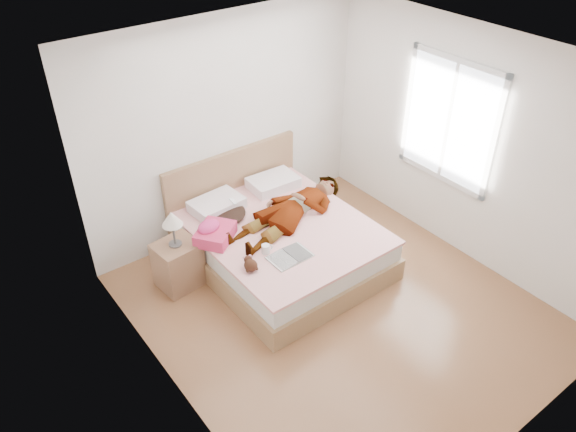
# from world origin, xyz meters

# --- Properties ---
(ground) EXTENTS (4.00, 4.00, 0.00)m
(ground) POSITION_xyz_m (0.00, 0.00, 0.00)
(ground) COLOR #502F19
(ground) RESTS_ON ground
(woman) EXTENTS (1.81, 1.00, 0.24)m
(woman) POSITION_xyz_m (0.20, 1.06, 0.63)
(woman) COLOR white
(woman) RESTS_ON bed
(hair) EXTENTS (0.57, 0.64, 0.08)m
(hair) POSITION_xyz_m (-0.37, 1.51, 0.55)
(hair) COLOR black
(hair) RESTS_ON bed
(phone) EXTENTS (0.06, 0.10, 0.05)m
(phone) POSITION_xyz_m (-0.30, 1.46, 0.69)
(phone) COLOR silver
(phone) RESTS_ON bed
(room_shell) EXTENTS (4.00, 4.00, 4.00)m
(room_shell) POSITION_xyz_m (1.77, 0.30, 1.50)
(room_shell) COLOR white
(room_shell) RESTS_ON ground
(bed) EXTENTS (1.80, 2.08, 1.00)m
(bed) POSITION_xyz_m (0.00, 1.04, 0.28)
(bed) COLOR brown
(bed) RESTS_ON ground
(towel) EXTENTS (0.55, 0.53, 0.22)m
(towel) POSITION_xyz_m (-0.72, 1.20, 0.60)
(towel) COLOR #E33D5E
(towel) RESTS_ON bed
(magazine) EXTENTS (0.44, 0.29, 0.03)m
(magazine) POSITION_xyz_m (-0.27, 0.47, 0.52)
(magazine) COLOR silver
(magazine) RESTS_ON bed
(coffee_mug) EXTENTS (0.13, 0.10, 0.10)m
(coffee_mug) POSITION_xyz_m (-0.42, 0.68, 0.56)
(coffee_mug) COLOR white
(coffee_mug) RESTS_ON bed
(plush_toy) EXTENTS (0.17, 0.22, 0.11)m
(plush_toy) POSITION_xyz_m (-0.69, 0.56, 0.57)
(plush_toy) COLOR black
(plush_toy) RESTS_ON bed
(nightstand) EXTENTS (0.48, 0.44, 0.95)m
(nightstand) POSITION_xyz_m (-1.11, 1.33, 0.31)
(nightstand) COLOR brown
(nightstand) RESTS_ON ground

